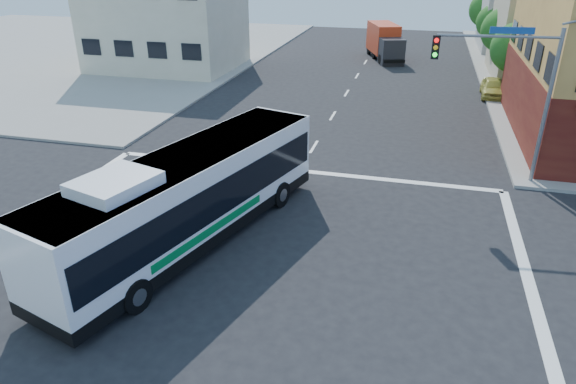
# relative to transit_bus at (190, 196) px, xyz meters

# --- Properties ---
(ground) EXTENTS (120.00, 120.00, 0.00)m
(ground) POSITION_rel_transit_bus_xyz_m (2.29, -2.02, -1.85)
(ground) COLOR black
(ground) RESTS_ON ground
(sidewalk_nw) EXTENTS (50.00, 50.00, 0.15)m
(sidewalk_nw) POSITION_rel_transit_bus_xyz_m (-32.71, 32.98, -1.78)
(sidewalk_nw) COLOR gray
(sidewalk_nw) RESTS_ON ground
(building_east_far) EXTENTS (12.06, 10.06, 10.00)m
(building_east_far) POSITION_rel_transit_bus_xyz_m (19.27, 45.96, 3.15)
(building_east_far) COLOR #A6A6A1
(building_east_far) RESTS_ON ground
(building_west) EXTENTS (12.06, 10.06, 8.00)m
(building_west) POSITION_rel_transit_bus_xyz_m (-14.73, 27.96, 2.15)
(building_west) COLOR beige
(building_west) RESTS_ON ground
(signal_mast_ne) EXTENTS (7.91, 1.13, 8.07)m
(signal_mast_ne) POSITION_rel_transit_bus_xyz_m (11.37, 8.60, 3.13)
(signal_mast_ne) COLOR slate
(signal_mast_ne) RESTS_ON ground
(street_tree_a) EXTENTS (3.60, 3.60, 5.53)m
(street_tree_a) POSITION_rel_transit_bus_xyz_m (14.19, 25.90, 1.74)
(street_tree_a) COLOR #362113
(street_tree_a) RESTS_ON ground
(street_tree_b) EXTENTS (3.80, 3.80, 5.79)m
(street_tree_b) POSITION_rel_transit_bus_xyz_m (14.19, 33.90, 1.90)
(street_tree_b) COLOR #362113
(street_tree_b) RESTS_ON ground
(street_tree_c) EXTENTS (3.40, 3.40, 5.29)m
(street_tree_c) POSITION_rel_transit_bus_xyz_m (14.19, 41.90, 1.61)
(street_tree_c) COLOR #362113
(street_tree_c) RESTS_ON ground
(street_tree_d) EXTENTS (4.00, 4.00, 6.03)m
(street_tree_d) POSITION_rel_transit_bus_xyz_m (14.19, 49.90, 2.03)
(street_tree_d) COLOR #362113
(street_tree_d) RESTS_ON ground
(transit_bus) EXTENTS (6.27, 13.03, 3.79)m
(transit_bus) POSITION_rel_transit_bus_xyz_m (0.00, 0.00, 0.00)
(transit_bus) COLOR black
(transit_bus) RESTS_ON ground
(box_truck) EXTENTS (4.36, 7.54, 3.27)m
(box_truck) POSITION_rel_transit_bus_xyz_m (3.85, 37.01, -0.27)
(box_truck) COLOR #26262B
(box_truck) RESTS_ON ground
(parked_car) EXTENTS (1.75, 4.08, 1.37)m
(parked_car) POSITION_rel_transit_bus_xyz_m (12.82, 24.66, -1.16)
(parked_car) COLOR gold
(parked_car) RESTS_ON ground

